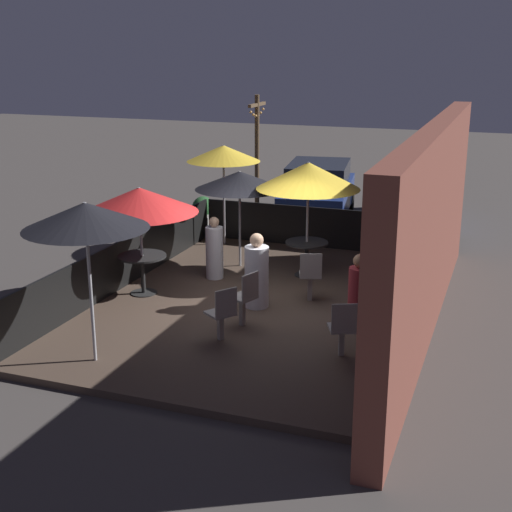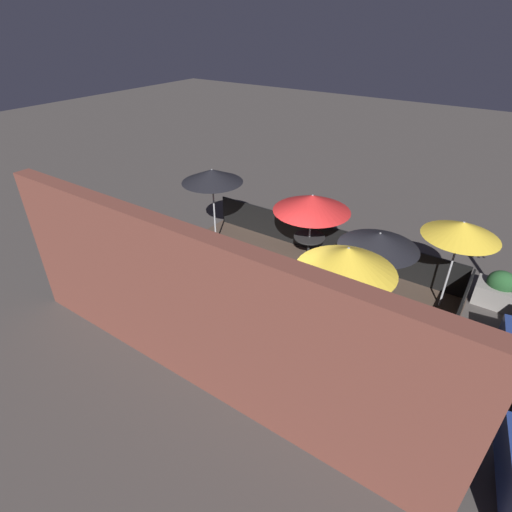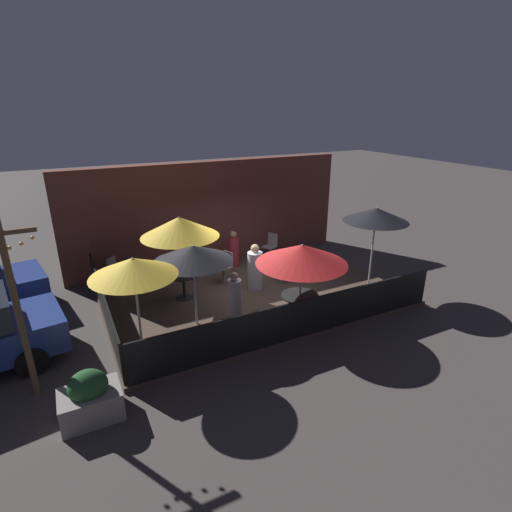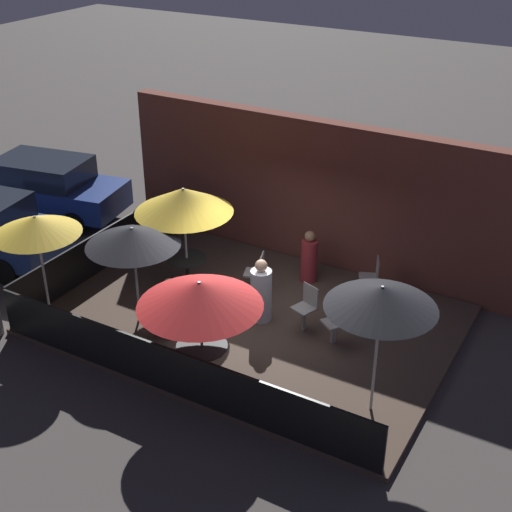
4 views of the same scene
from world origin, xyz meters
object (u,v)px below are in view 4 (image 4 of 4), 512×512
patio_umbrella_1 (184,200)px  patio_umbrella_4 (36,225)px  patio_chair_3 (372,276)px  patio_chair_4 (306,306)px  patron_2 (309,259)px  parked_car_1 (45,186)px  patio_umbrella_0 (200,294)px  patron_0 (171,310)px  patio_umbrella_3 (133,237)px  dining_table_1 (187,264)px  dining_table_0 (202,353)px  patio_chair_1 (337,320)px  patio_chair_2 (257,272)px  patio_umbrella_2 (382,297)px  patio_chair_0 (171,223)px  patron_1 (261,293)px

patio_umbrella_1 → patio_umbrella_4: 3.03m
patio_chair_3 → patio_chair_4: bearing=46.3°
patron_2 → patio_chair_4: bearing=72.8°
patio_umbrella_1 → parked_car_1: patio_umbrella_1 is taller
patio_umbrella_0 → patron_0: 2.06m
patio_umbrella_3 → patron_0: patio_umbrella_3 is taller
dining_table_1 → patio_chair_3: bearing=24.0°
patio_umbrella_1 → patio_umbrella_0: bearing=-50.8°
dining_table_0 → patio_chair_1: size_ratio=1.01×
dining_table_0 → patio_chair_3: patio_chair_3 is taller
dining_table_1 → patio_chair_2: 1.56m
patio_umbrella_3 → patio_chair_3: 5.16m
patio_umbrella_2 → parked_car_1: (-10.66, 3.29, -1.52)m
patio_umbrella_0 → patio_chair_2: (-0.67, 3.13, -1.30)m
patio_chair_0 → parked_car_1: (-4.00, -0.18, 0.23)m
patio_umbrella_3 → patio_umbrella_2: bearing=-3.5°
patio_umbrella_4 → patron_2: bearing=46.4°
patio_chair_4 → patron_0: patron_0 is taller
patio_umbrella_4 → patio_chair_2: patio_umbrella_4 is taller
dining_table_0 → patron_2: bearing=89.0°
patio_umbrella_4 → dining_table_0: patio_umbrella_4 is taller
patio_umbrella_4 → dining_table_0: bearing=-1.5°
patio_umbrella_4 → patio_chair_2: 4.67m
patio_umbrella_2 → patio_chair_0: (-6.66, 3.47, -1.75)m
patio_chair_2 → parked_car_1: 7.12m
patron_2 → dining_table_0: bearing=47.5°
dining_table_1 → parked_car_1: size_ratio=0.19×
patio_chair_0 → parked_car_1: size_ratio=0.20×
dining_table_0 → patron_2: patron_2 is taller
patron_0 → parked_car_1: (-6.38, 3.15, 0.15)m
patio_umbrella_1 → dining_table_1: 1.52m
dining_table_1 → patron_1: bearing=-9.5°
patio_umbrella_3 → patron_1: patio_umbrella_3 is taller
patio_umbrella_1 → patio_umbrella_3: 1.56m
patio_umbrella_4 → patron_2: (3.89, 4.09, -1.62)m
patio_umbrella_2 → patron_2: bearing=129.9°
patio_chair_4 → parked_car_1: (-8.60, 1.64, 0.19)m
patron_2 → parked_car_1: parked_car_1 is taller
patio_umbrella_1 → patron_0: bearing=-65.1°
patron_0 → dining_table_0: bearing=-11.3°
dining_table_0 → patio_chair_4: bearing=70.2°
patio_chair_4 → patron_1: bearing=-62.0°
patio_umbrella_2 → dining_table_1: 5.66m
patio_chair_3 → dining_table_1: bearing=0.0°
dining_table_1 → patron_0: bearing=-65.1°
patio_umbrella_3 → patron_2: (2.37, 3.10, -1.32)m
patio_umbrella_3 → patio_chair_0: patio_umbrella_3 is taller
patio_chair_4 → patron_1: (-0.95, -0.14, 0.08)m
patio_umbrella_4 → patron_2: patio_umbrella_4 is taller
dining_table_0 → patron_2: size_ratio=0.75×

